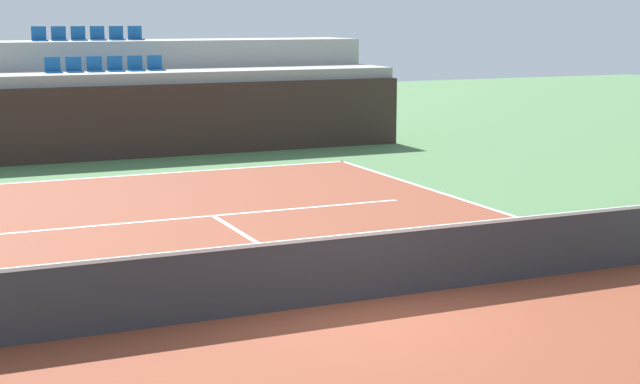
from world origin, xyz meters
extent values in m
plane|color=#477042|center=(0.00, 0.00, 0.00)|extent=(80.00, 80.00, 0.00)
cube|color=brown|center=(0.00, 0.00, 0.01)|extent=(11.00, 24.00, 0.01)
cube|color=white|center=(0.00, 11.95, 0.01)|extent=(11.00, 0.10, 0.00)
cube|color=white|center=(0.00, 6.40, 0.01)|extent=(8.26, 0.10, 0.00)
cube|color=white|center=(0.00, 3.20, 0.01)|extent=(0.10, 6.40, 0.00)
cube|color=#33231E|center=(0.00, 14.92, 1.01)|extent=(17.24, 0.30, 2.02)
cube|color=#9E9E99|center=(0.00, 16.27, 1.17)|extent=(17.24, 2.40, 2.34)
cube|color=#9E9E99|center=(0.00, 18.67, 1.58)|extent=(17.24, 2.40, 3.17)
cube|color=#145193|center=(-1.47, 16.27, 2.36)|extent=(0.44, 0.44, 0.04)
cube|color=#145193|center=(-1.47, 16.47, 2.58)|extent=(0.44, 0.04, 0.40)
cube|color=#145193|center=(-0.88, 16.27, 2.36)|extent=(0.44, 0.44, 0.04)
cube|color=#145193|center=(-0.88, 16.47, 2.58)|extent=(0.44, 0.04, 0.40)
cube|color=#145193|center=(-0.29, 16.27, 2.36)|extent=(0.44, 0.44, 0.04)
cube|color=#145193|center=(-0.29, 16.47, 2.58)|extent=(0.44, 0.04, 0.40)
cube|color=#145193|center=(0.29, 16.27, 2.36)|extent=(0.44, 0.44, 0.04)
cube|color=#145193|center=(0.29, 16.47, 2.58)|extent=(0.44, 0.04, 0.40)
cube|color=#145193|center=(0.88, 16.27, 2.36)|extent=(0.44, 0.44, 0.04)
cube|color=#145193|center=(0.88, 16.47, 2.58)|extent=(0.44, 0.04, 0.40)
cube|color=#145193|center=(1.47, 16.27, 2.36)|extent=(0.44, 0.44, 0.04)
cube|color=#145193|center=(1.47, 16.47, 2.58)|extent=(0.44, 0.04, 0.40)
cube|color=#145193|center=(-1.47, 18.67, 3.19)|extent=(0.44, 0.44, 0.04)
cube|color=#145193|center=(-1.47, 18.87, 3.41)|extent=(0.44, 0.04, 0.40)
cube|color=#145193|center=(-0.88, 18.67, 3.19)|extent=(0.44, 0.44, 0.04)
cube|color=#145193|center=(-0.88, 18.87, 3.41)|extent=(0.44, 0.04, 0.40)
cube|color=#145193|center=(-0.29, 18.67, 3.19)|extent=(0.44, 0.44, 0.04)
cube|color=#145193|center=(-0.29, 18.87, 3.41)|extent=(0.44, 0.04, 0.40)
cube|color=#145193|center=(0.29, 18.67, 3.19)|extent=(0.44, 0.44, 0.04)
cube|color=#145193|center=(0.29, 18.87, 3.41)|extent=(0.44, 0.04, 0.40)
cube|color=#145193|center=(0.88, 18.67, 3.19)|extent=(0.44, 0.44, 0.04)
cube|color=#145193|center=(0.88, 18.87, 3.41)|extent=(0.44, 0.04, 0.40)
cube|color=#145193|center=(1.47, 18.67, 3.19)|extent=(0.44, 0.44, 0.04)
cube|color=#145193|center=(1.47, 18.87, 3.41)|extent=(0.44, 0.04, 0.40)
cube|color=#333338|center=(0.00, 0.00, 0.47)|extent=(10.90, 0.02, 0.92)
cube|color=white|center=(0.00, 0.00, 0.96)|extent=(10.90, 0.04, 0.05)
camera|label=1|loc=(-5.67, -11.72, 3.94)|focal=54.49mm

